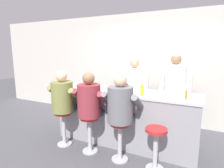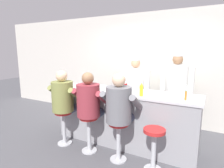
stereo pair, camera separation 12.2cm
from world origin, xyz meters
The scene contains 17 objects.
ground_plane centered at (0.00, 0.00, 0.00)m, with size 20.00×20.00×0.00m, color #4C4C51.
wall_back centered at (0.00, 1.76, 1.35)m, with size 10.00×0.06×2.70m.
diner_counter centered at (0.00, 0.36, 0.52)m, with size 2.72×0.72×1.03m.
ketchup_bottle_red centered at (0.09, 0.15, 1.15)m, with size 0.08×0.08×0.25m.
mustard_bottle_yellow centered at (0.40, 0.14, 1.14)m, with size 0.06×0.06×0.23m.
hot_sauce_bottle_orange centered at (1.09, 0.21, 1.10)m, with size 0.03×0.03×0.15m.
water_pitcher_clear centered at (0.99, 0.52, 1.13)m, with size 0.16×0.14×0.19m.
breakfast_plate centered at (-0.61, 0.25, 1.05)m, with size 0.24×0.24×0.05m.
cereal_bowl centered at (-1.15, 0.25, 1.06)m, with size 0.15×0.15×0.05m.
coffee_mug_white centered at (-1.28, 0.16, 1.07)m, with size 0.13×0.09×0.08m.
napkin_dispenser_chrome centered at (-0.01, 0.28, 1.09)m, with size 0.11×0.07×0.12m.
diner_seated_olive centered at (-1.00, -0.21, 0.90)m, with size 0.60×0.60×1.43m.
diner_seated_maroon centered at (-0.42, -0.21, 0.90)m, with size 0.60×0.60×1.43m.
diner_seated_grey centered at (0.16, -0.21, 0.91)m, with size 0.61×0.61×1.45m.
empty_stool_round centered at (0.74, -0.24, 0.44)m, with size 0.32×0.32×0.66m.
cook_in_whites_near centered at (-0.11, 1.18, 0.95)m, with size 0.68×0.43×1.73m.
cook_in_whites_far centered at (0.75, 1.43, 1.01)m, with size 0.72×0.46×1.84m.
Camera 2 is at (1.41, -2.79, 1.79)m, focal length 30.00 mm.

